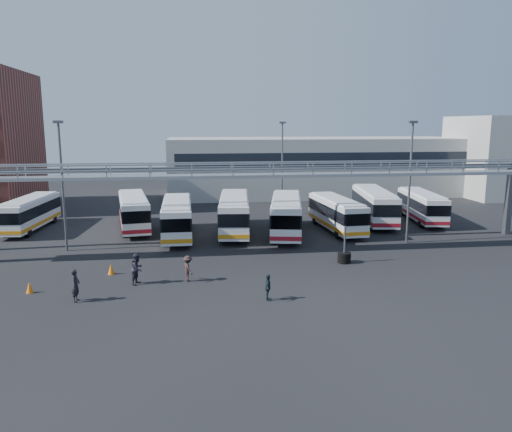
{
  "coord_description": "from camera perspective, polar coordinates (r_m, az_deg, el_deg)",
  "views": [
    {
      "loc": [
        -6.19,
        -32.24,
        9.93
      ],
      "look_at": [
        -1.06,
        6.0,
        2.81
      ],
      "focal_mm": 35.0,
      "sensor_mm": 36.0,
      "label": 1
    }
  ],
  "objects": [
    {
      "name": "tire_stack",
      "position": [
        36.87,
        10.05,
        -4.59
      ],
      "size": [
        0.96,
        0.96,
        2.73
      ],
      "color": "black",
      "rests_on": "ground"
    },
    {
      "name": "building_right",
      "position": [
        78.1,
        26.99,
        6.07
      ],
      "size": [
        14.0,
        12.0,
        11.0
      ],
      "primitive_type": "cube",
      "color": "#B2B2AD",
      "rests_on": "ground"
    },
    {
      "name": "gantry",
      "position": [
        38.87,
        1.57,
        3.92
      ],
      "size": [
        51.4,
        5.15,
        7.1
      ],
      "color": "gray",
      "rests_on": "ground"
    },
    {
      "name": "bus_2",
      "position": [
        49.08,
        -13.83,
        0.62
      ],
      "size": [
        4.08,
        10.97,
        3.26
      ],
      "rotation": [
        0.0,
        0.0,
        0.15
      ],
      "color": "silver",
      "rests_on": "ground"
    },
    {
      "name": "bus_5",
      "position": [
        45.42,
        3.47,
        0.25
      ],
      "size": [
        4.8,
        11.58,
        3.43
      ],
      "rotation": [
        0.0,
        0.0,
        -0.2
      ],
      "color": "silver",
      "rests_on": "ground"
    },
    {
      "name": "light_pole_mid",
      "position": [
        43.46,
        17.19,
        4.44
      ],
      "size": [
        0.7,
        0.35,
        10.21
      ],
      "color": "#4C4F54",
      "rests_on": "ground"
    },
    {
      "name": "ground",
      "position": [
        34.3,
        3.1,
        -6.39
      ],
      "size": [
        140.0,
        140.0,
        0.0
      ],
      "primitive_type": "plane",
      "color": "black",
      "rests_on": "ground"
    },
    {
      "name": "cone_right",
      "position": [
        35.01,
        -16.24,
        -5.85
      ],
      "size": [
        0.58,
        0.58,
        0.7
      ],
      "primitive_type": "cone",
      "rotation": [
        0.0,
        0.0,
        -0.38
      ],
      "color": "orange",
      "rests_on": "ground"
    },
    {
      "name": "pedestrian_b",
      "position": [
        32.37,
        -13.4,
        -5.88
      ],
      "size": [
        1.08,
        1.18,
        1.97
      ],
      "primitive_type": "imported",
      "rotation": [
        0.0,
        0.0,
        1.13
      ],
      "color": "#282331",
      "rests_on": "ground"
    },
    {
      "name": "bus_7",
      "position": [
        52.08,
        13.34,
        1.29
      ],
      "size": [
        4.26,
        11.48,
        3.41
      ],
      "rotation": [
        0.0,
        0.0,
        -0.15
      ],
      "color": "silver",
      "rests_on": "ground"
    },
    {
      "name": "pedestrian_c",
      "position": [
        32.33,
        -7.77,
        -5.97
      ],
      "size": [
        0.99,
        1.24,
        1.68
      ],
      "primitive_type": "imported",
      "rotation": [
        0.0,
        0.0,
        1.96
      ],
      "color": "#322121",
      "rests_on": "ground"
    },
    {
      "name": "bus_0",
      "position": [
        51.97,
        -24.42,
        0.41
      ],
      "size": [
        3.24,
        10.32,
        3.08
      ],
      "rotation": [
        0.0,
        0.0,
        -0.09
      ],
      "color": "silver",
      "rests_on": "ground"
    },
    {
      "name": "pedestrian_a",
      "position": [
        30.24,
        -19.92,
        -7.46
      ],
      "size": [
        0.51,
        0.73,
        1.9
      ],
      "primitive_type": "imported",
      "rotation": [
        0.0,
        0.0,
        1.49
      ],
      "color": "black",
      "rests_on": "ground"
    },
    {
      "name": "bus_6",
      "position": [
        47.52,
        9.18,
        0.37
      ],
      "size": [
        2.95,
        10.35,
        3.11
      ],
      "rotation": [
        0.0,
        0.0,
        0.06
      ],
      "color": "silver",
      "rests_on": "ground"
    },
    {
      "name": "cone_left",
      "position": [
        32.93,
        -24.47,
        -7.45
      ],
      "size": [
        0.52,
        0.52,
        0.67
      ],
      "primitive_type": "cone",
      "rotation": [
        0.0,
        0.0,
        -0.28
      ],
      "color": "orange",
      "rests_on": "ground"
    },
    {
      "name": "bus_3",
      "position": [
        44.88,
        -9.01,
        -0.09
      ],
      "size": [
        2.59,
        10.82,
        3.28
      ],
      "rotation": [
        0.0,
        0.0,
        0.01
      ],
      "color": "silver",
      "rests_on": "ground"
    },
    {
      "name": "light_pole_left",
      "position": [
        41.63,
        -21.28,
        3.95
      ],
      "size": [
        0.7,
        0.35,
        10.21
      ],
      "color": "#4C4F54",
      "rests_on": "ground"
    },
    {
      "name": "bus_4",
      "position": [
        46.09,
        -2.5,
        0.41
      ],
      "size": [
        3.72,
        11.49,
        3.43
      ],
      "rotation": [
        0.0,
        0.0,
        -0.1
      ],
      "color": "silver",
      "rests_on": "ground"
    },
    {
      "name": "warehouse",
      "position": [
        72.8,
        6.88,
        5.71
      ],
      "size": [
        42.0,
        14.0,
        8.0
      ],
      "primitive_type": "cube",
      "color": "#9E9E99",
      "rests_on": "ground"
    },
    {
      "name": "pedestrian_d",
      "position": [
        28.7,
        1.37,
        -8.16
      ],
      "size": [
        0.47,
        0.94,
        1.54
      ],
      "primitive_type": "imported",
      "rotation": [
        0.0,
        0.0,
        1.46
      ],
      "color": "#19262D",
      "rests_on": "ground"
    },
    {
      "name": "light_pole_back",
      "position": [
        55.35,
        3.0,
        6.09
      ],
      "size": [
        0.7,
        0.35,
        10.21
      ],
      "color": "#4C4F54",
      "rests_on": "ground"
    },
    {
      "name": "bus_8",
      "position": [
        54.22,
        18.39,
        1.18
      ],
      "size": [
        3.75,
        10.29,
        3.06
      ],
      "rotation": [
        0.0,
        0.0,
        -0.14
      ],
      "color": "silver",
      "rests_on": "ground"
    }
  ]
}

